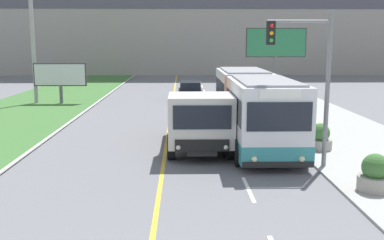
{
  "coord_description": "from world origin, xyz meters",
  "views": [
    {
      "loc": [
        0.7,
        -5.48,
        4.52
      ],
      "look_at": [
        1.1,
        12.24,
        1.4
      ],
      "focal_mm": 42.0,
      "sensor_mm": 36.0,
      "label": 1
    }
  ],
  "objects_px": {
    "city_bus": "(252,106)",
    "billboard_small": "(60,76)",
    "planter_round_third": "(293,117)",
    "billboard_large": "(276,45)",
    "planter_round_far": "(269,103)",
    "planter_round_near": "(375,175)",
    "planter_round_second": "(320,138)",
    "car_distant": "(190,91)",
    "traffic_light_mast": "(310,69)",
    "utility_pole_far": "(33,36)",
    "dump_truck": "(200,122)"
  },
  "relations": [
    {
      "from": "city_bus",
      "to": "planter_round_third",
      "type": "bearing_deg",
      "value": 46.52
    },
    {
      "from": "utility_pole_far",
      "to": "planter_round_far",
      "type": "distance_m",
      "value": 17.45
    },
    {
      "from": "dump_truck",
      "to": "planter_round_near",
      "type": "bearing_deg",
      "value": -45.45
    },
    {
      "from": "utility_pole_far",
      "to": "planter_round_far",
      "type": "height_order",
      "value": "utility_pole_far"
    },
    {
      "from": "car_distant",
      "to": "planter_round_third",
      "type": "height_order",
      "value": "car_distant"
    },
    {
      "from": "planter_round_third",
      "to": "dump_truck",
      "type": "bearing_deg",
      "value": -133.85
    },
    {
      "from": "traffic_light_mast",
      "to": "planter_round_far",
      "type": "bearing_deg",
      "value": 84.94
    },
    {
      "from": "billboard_small",
      "to": "planter_round_third",
      "type": "distance_m",
      "value": 17.56
    },
    {
      "from": "utility_pole_far",
      "to": "billboard_large",
      "type": "distance_m",
      "value": 20.14
    },
    {
      "from": "planter_round_third",
      "to": "traffic_light_mast",
      "type": "bearing_deg",
      "value": -100.52
    },
    {
      "from": "traffic_light_mast",
      "to": "billboard_large",
      "type": "distance_m",
      "value": 24.42
    },
    {
      "from": "city_bus",
      "to": "billboard_large",
      "type": "height_order",
      "value": "billboard_large"
    },
    {
      "from": "planter_round_near",
      "to": "planter_round_second",
      "type": "bearing_deg",
      "value": 90.66
    },
    {
      "from": "traffic_light_mast",
      "to": "billboard_large",
      "type": "bearing_deg",
      "value": 81.0
    },
    {
      "from": "planter_round_second",
      "to": "planter_round_third",
      "type": "bearing_deg",
      "value": 88.2
    },
    {
      "from": "city_bus",
      "to": "planter_round_third",
      "type": "distance_m",
      "value": 3.94
    },
    {
      "from": "utility_pole_far",
      "to": "planter_round_second",
      "type": "relative_size",
      "value": 8.74
    },
    {
      "from": "planter_round_second",
      "to": "planter_round_third",
      "type": "xyz_separation_m",
      "value": [
        0.16,
        5.25,
        -0.0
      ]
    },
    {
      "from": "dump_truck",
      "to": "traffic_light_mast",
      "type": "bearing_deg",
      "value": -32.52
    },
    {
      "from": "city_bus",
      "to": "billboard_small",
      "type": "distance_m",
      "value": 17.21
    },
    {
      "from": "dump_truck",
      "to": "planter_round_near",
      "type": "height_order",
      "value": "dump_truck"
    },
    {
      "from": "billboard_large",
      "to": "planter_round_far",
      "type": "bearing_deg",
      "value": -103.48
    },
    {
      "from": "planter_round_second",
      "to": "planter_round_far",
      "type": "height_order",
      "value": "planter_round_far"
    },
    {
      "from": "city_bus",
      "to": "dump_truck",
      "type": "bearing_deg",
      "value": -134.23
    },
    {
      "from": "city_bus",
      "to": "traffic_light_mast",
      "type": "distance_m",
      "value": 5.49
    },
    {
      "from": "city_bus",
      "to": "dump_truck",
      "type": "height_order",
      "value": "city_bus"
    },
    {
      "from": "billboard_small",
      "to": "planter_round_third",
      "type": "xyz_separation_m",
      "value": [
        14.72,
        -9.47,
        -1.49
      ]
    },
    {
      "from": "traffic_light_mast",
      "to": "planter_round_near",
      "type": "xyz_separation_m",
      "value": [
        1.33,
        -2.76,
        -3.0
      ]
    },
    {
      "from": "traffic_light_mast",
      "to": "planter_round_far",
      "type": "height_order",
      "value": "traffic_light_mast"
    },
    {
      "from": "planter_round_third",
      "to": "planter_round_near",
      "type": "bearing_deg",
      "value": -90.57
    },
    {
      "from": "car_distant",
      "to": "traffic_light_mast",
      "type": "xyz_separation_m",
      "value": [
        3.81,
        -18.88,
        2.89
      ]
    },
    {
      "from": "car_distant",
      "to": "utility_pole_far",
      "type": "xyz_separation_m",
      "value": [
        -11.36,
        -1.43,
        4.17
      ]
    },
    {
      "from": "car_distant",
      "to": "billboard_large",
      "type": "height_order",
      "value": "billboard_large"
    },
    {
      "from": "dump_truck",
      "to": "utility_pole_far",
      "type": "relative_size",
      "value": 0.65
    },
    {
      "from": "billboard_small",
      "to": "planter_round_near",
      "type": "bearing_deg",
      "value": -53.8
    },
    {
      "from": "billboard_small",
      "to": "utility_pole_far",
      "type": "bearing_deg",
      "value": 172.69
    },
    {
      "from": "traffic_light_mast",
      "to": "dump_truck",
      "type": "bearing_deg",
      "value": 147.48
    },
    {
      "from": "billboard_large",
      "to": "dump_truck",
      "type": "bearing_deg",
      "value": -109.11
    },
    {
      "from": "billboard_large",
      "to": "planter_round_far",
      "type": "distance_m",
      "value": 12.01
    },
    {
      "from": "planter_round_second",
      "to": "planter_round_third",
      "type": "height_order",
      "value": "planter_round_second"
    },
    {
      "from": "city_bus",
      "to": "billboard_small",
      "type": "xyz_separation_m",
      "value": [
        -12.09,
        12.24,
        0.5
      ]
    },
    {
      "from": "billboard_large",
      "to": "planter_round_third",
      "type": "xyz_separation_m",
      "value": [
        -2.38,
        -16.38,
        -3.67
      ]
    },
    {
      "from": "traffic_light_mast",
      "to": "planter_round_second",
      "type": "xyz_separation_m",
      "value": [
        1.27,
        2.49,
        -3.01
      ]
    },
    {
      "from": "city_bus",
      "to": "utility_pole_far",
      "type": "height_order",
      "value": "utility_pole_far"
    },
    {
      "from": "planter_round_near",
      "to": "planter_round_third",
      "type": "relative_size",
      "value": 1.04
    },
    {
      "from": "billboard_small",
      "to": "planter_round_third",
      "type": "relative_size",
      "value": 3.46
    },
    {
      "from": "utility_pole_far",
      "to": "city_bus",
      "type": "bearing_deg",
      "value": -41.75
    },
    {
      "from": "planter_round_far",
      "to": "planter_round_near",
      "type": "bearing_deg",
      "value": -89.34
    },
    {
      "from": "dump_truck",
      "to": "utility_pole_far",
      "type": "distance_m",
      "value": 19.28
    },
    {
      "from": "billboard_large",
      "to": "billboard_small",
      "type": "height_order",
      "value": "billboard_large"
    }
  ]
}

